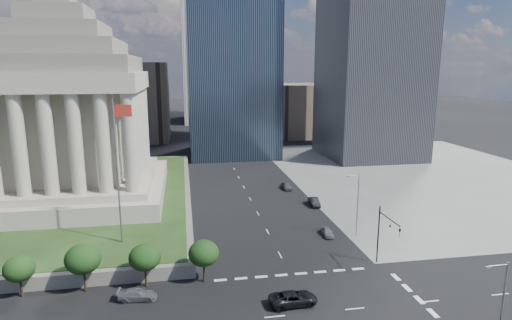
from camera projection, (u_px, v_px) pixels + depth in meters
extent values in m
plane|color=black|center=(224.00, 151.00, 137.74)|extent=(500.00, 500.00, 0.00)
cube|color=slate|center=(424.00, 174.00, 106.82)|extent=(68.00, 90.00, 0.03)
cube|color=#686459|center=(16.00, 202.00, 81.89)|extent=(66.00, 70.00, 1.80)
cube|color=#253E19|center=(16.00, 197.00, 81.69)|extent=(64.00, 68.00, 0.10)
cylinder|color=slate|center=(117.00, 173.00, 58.35)|extent=(0.24, 0.24, 20.00)
cube|color=#A0281D|center=(122.00, 111.00, 56.78)|extent=(2.40, 0.05, 1.60)
cube|color=black|center=(231.00, 55.00, 126.98)|extent=(26.00, 26.00, 60.00)
cube|color=brown|center=(297.00, 110.00, 169.87)|extent=(20.00, 30.00, 20.00)
cube|color=brown|center=(135.00, 101.00, 158.74)|extent=(24.00, 30.00, 28.00)
cylinder|color=black|center=(378.00, 235.00, 57.54)|extent=(0.18, 0.18, 8.00)
cylinder|color=black|center=(389.00, 219.00, 54.22)|extent=(0.14, 5.50, 0.14)
cube|color=black|center=(400.00, 233.00, 51.74)|extent=(0.30, 0.30, 1.10)
cylinder|color=slate|center=(501.00, 316.00, 36.78)|extent=(0.16, 0.16, 10.00)
cylinder|color=slate|center=(498.00, 265.00, 35.62)|extent=(1.80, 0.12, 0.12)
cube|color=slate|center=(489.00, 267.00, 35.50)|extent=(0.50, 0.22, 0.14)
cylinder|color=slate|center=(358.00, 205.00, 66.65)|extent=(0.16, 0.16, 10.00)
cylinder|color=slate|center=(354.00, 176.00, 65.50)|extent=(1.80, 0.12, 0.12)
cube|color=slate|center=(348.00, 177.00, 65.37)|extent=(0.50, 0.22, 0.14)
imported|color=black|center=(293.00, 298.00, 47.69)|extent=(5.59, 2.81, 1.52)
imported|color=slate|center=(137.00, 295.00, 48.71)|extent=(2.19, 4.58, 1.29)
imported|color=gray|center=(327.00, 232.00, 67.54)|extent=(1.74, 3.79, 1.26)
imported|color=black|center=(314.00, 202.00, 82.36)|extent=(1.84, 4.59, 1.48)
imported|color=#505257|center=(287.00, 186.00, 93.54)|extent=(4.38, 1.79, 1.49)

